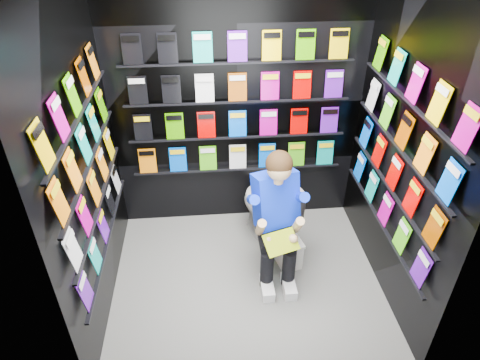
{
  "coord_description": "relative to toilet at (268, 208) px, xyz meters",
  "views": [
    {
      "loc": [
        -0.31,
        -2.73,
        2.96
      ],
      "look_at": [
        -0.05,
        0.15,
        1.02
      ],
      "focal_mm": 32.0,
      "sensor_mm": 36.0,
      "label": 1
    }
  ],
  "objects": [
    {
      "name": "floor",
      "position": [
        -0.26,
        -0.59,
        -0.37
      ],
      "size": [
        2.4,
        2.4,
        0.0
      ],
      "primitive_type": "plane",
      "color": "slate",
      "rests_on": "ground"
    },
    {
      "name": "wall_back",
      "position": [
        -0.26,
        0.41,
        0.93
      ],
      "size": [
        2.4,
        0.04,
        2.6
      ],
      "primitive_type": "cube",
      "color": "black",
      "rests_on": "floor"
    },
    {
      "name": "wall_front",
      "position": [
        -0.26,
        -1.59,
        0.93
      ],
      "size": [
        2.4,
        0.04,
        2.6
      ],
      "primitive_type": "cube",
      "color": "black",
      "rests_on": "floor"
    },
    {
      "name": "wall_left",
      "position": [
        -1.46,
        -0.59,
        0.93
      ],
      "size": [
        0.04,
        2.0,
        2.6
      ],
      "primitive_type": "cube",
      "color": "black",
      "rests_on": "floor"
    },
    {
      "name": "wall_right",
      "position": [
        0.94,
        -0.59,
        0.93
      ],
      "size": [
        0.04,
        2.0,
        2.6
      ],
      "primitive_type": "cube",
      "color": "black",
      "rests_on": "floor"
    },
    {
      "name": "comics_back",
      "position": [
        -0.26,
        0.38,
        0.94
      ],
      "size": [
        2.1,
        0.06,
        1.37
      ],
      "primitive_type": null,
      "color": "#CE0100",
      "rests_on": "wall_back"
    },
    {
      "name": "comics_left",
      "position": [
        -1.43,
        -0.59,
        0.94
      ],
      "size": [
        0.06,
        1.7,
        1.37
      ],
      "primitive_type": null,
      "color": "#CE0100",
      "rests_on": "wall_left"
    },
    {
      "name": "comics_right",
      "position": [
        0.91,
        -0.59,
        0.94
      ],
      "size": [
        0.06,
        1.7,
        1.37
      ],
      "primitive_type": null,
      "color": "#CE0100",
      "rests_on": "wall_right"
    },
    {
      "name": "toilet",
      "position": [
        0.0,
        0.0,
        0.0
      ],
      "size": [
        0.63,
        0.84,
        0.73
      ],
      "primitive_type": "imported",
      "rotation": [
        0.0,
        0.0,
        3.46
      ],
      "color": "silver",
      "rests_on": "floor"
    },
    {
      "name": "longbox",
      "position": [
        0.14,
        -0.34,
        -0.24
      ],
      "size": [
        0.27,
        0.39,
        0.26
      ],
      "primitive_type": "cube",
      "rotation": [
        0.0,
        0.0,
        0.24
      ],
      "color": "white",
      "rests_on": "floor"
    },
    {
      "name": "longbox_lid",
      "position": [
        0.14,
        -0.34,
        -0.09
      ],
      "size": [
        0.29,
        0.41,
        0.03
      ],
      "primitive_type": "cube",
      "rotation": [
        0.0,
        0.0,
        0.24
      ],
      "color": "white",
      "rests_on": "longbox"
    },
    {
      "name": "reader",
      "position": [
        0.0,
        -0.38,
        0.39
      ],
      "size": [
        0.71,
        0.86,
        1.37
      ],
      "primitive_type": null,
      "rotation": [
        0.0,
        0.0,
        0.31
      ],
      "color": "#0829E7",
      "rests_on": "toilet"
    },
    {
      "name": "held_comic",
      "position": [
        0.0,
        -0.73,
        0.21
      ],
      "size": [
        0.32,
        0.25,
        0.12
      ],
      "primitive_type": "cube",
      "rotation": [
        -0.96,
        0.0,
        0.31
      ],
      "color": "#22921B",
      "rests_on": "reader"
    }
  ]
}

